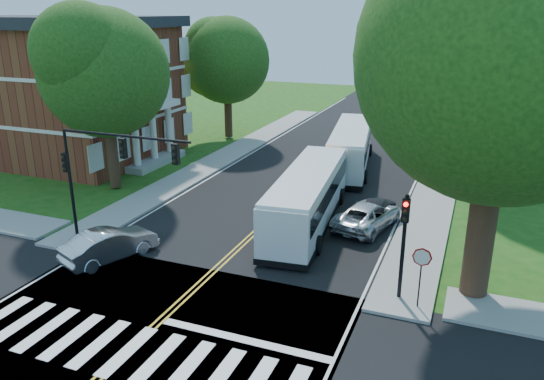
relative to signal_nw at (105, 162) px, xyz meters
The scene contains 24 objects.
ground 9.74m from the signal_nw, 47.67° to the right, with size 140.00×140.00×0.00m, color #194E13.
road 13.69m from the signal_nw, 63.16° to the left, with size 14.00×96.00×0.01m, color black.
cross_road 9.73m from the signal_nw, 47.67° to the right, with size 60.00×12.00×0.01m, color black.
center_line 17.20m from the signal_nw, 69.39° to the left, with size 0.36×70.00×0.01m, color gold.
edge_line_w 16.20m from the signal_nw, 93.47° to the left, with size 0.12×70.00×0.01m, color silver.
edge_line_e 20.54m from the signal_nw, 50.90° to the left, with size 0.12×70.00×0.01m, color silver.
crosswalk 10.07m from the signal_nw, 49.80° to the right, with size 12.60×3.00×0.01m, color silver.
stop_bar 11.40m from the signal_nw, 27.30° to the right, with size 6.60×0.40×0.01m, color silver.
sidewalk_nw 19.22m from the signal_nw, 97.50° to the left, with size 2.60×40.00×0.15m, color gray.
sidewalk_ne 23.75m from the signal_nw, 52.69° to the left, with size 2.60×40.00×0.15m, color gray.
tree_ne_big 17.72m from the signal_nw, ahead, with size 10.80×10.80×14.91m.
tree_west_near 9.96m from the signal_nw, 126.70° to the left, with size 8.00×8.00×11.40m.
tree_west_far 24.27m from the signal_nw, 102.31° to the left, with size 7.60×7.60×10.67m.
tree_east_mid 24.94m from the signal_nw, 45.36° to the left, with size 8.40×8.40×11.93m.
tree_east_far 38.34m from the signal_nw, 61.33° to the left, with size 7.20×7.20×10.34m.
brick_building 21.08m from the signal_nw, 139.86° to the left, with size 20.00×13.00×10.80m.
signal_nw is the anchor object (origin of this frame).
signal_ne 14.13m from the signal_nw, ahead, with size 0.30×0.46×4.40m.
stop_sign 15.05m from the signal_nw, ahead, with size 0.76×0.08×2.53m.
bus_lead 10.65m from the signal_nw, 38.16° to the left, with size 3.75×11.92×3.03m.
bus_follow 19.85m from the signal_nw, 67.20° to the left, with size 4.37×12.02×3.04m.
hatchback 3.88m from the signal_nw, 58.24° to the right, with size 1.59×4.55×1.50m, color silver.
suv 13.83m from the signal_nw, 32.43° to the left, with size 2.32×5.03×1.40m, color silver.
dark_sedan 14.72m from the signal_nw, 36.55° to the left, with size 1.71×4.21×1.22m, color black.
Camera 1 is at (10.42, -13.15, 11.23)m, focal length 35.00 mm.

